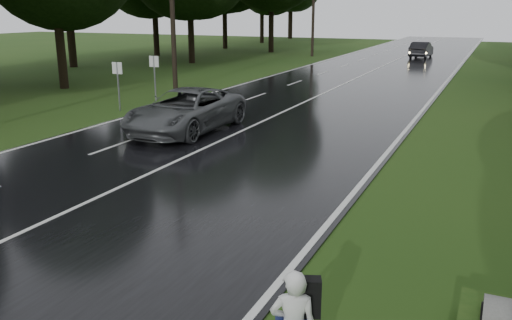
{
  "coord_description": "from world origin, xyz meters",
  "views": [
    {
      "loc": [
        8.89,
        -6.33,
        4.63
      ],
      "look_at": [
        3.76,
        5.02,
        1.1
      ],
      "focal_mm": 37.59,
      "sensor_mm": 36.0,
      "label": 1
    }
  ],
  "objects": [
    {
      "name": "utility_pole_mid",
      "position": [
        -8.5,
        20.55,
        0.0
      ],
      "size": [
        1.8,
        0.28,
        10.32
      ],
      "primitive_type": null,
      "color": "black",
      "rests_on": "ground"
    },
    {
      "name": "tree_left_e",
      "position": [
        -16.0,
        34.97,
        0.0
      ],
      "size": [
        9.27,
        9.27,
        14.49
      ],
      "primitive_type": null,
      "color": "black",
      "rests_on": "ground"
    },
    {
      "name": "utility_pole_far",
      "position": [
        -8.5,
        45.84,
        0.0
      ],
      "size": [
        1.8,
        0.28,
        9.27
      ],
      "primitive_type": null,
      "color": "black",
      "rests_on": "ground"
    },
    {
      "name": "tree_left_f",
      "position": [
        -14.26,
        48.88,
        0.0
      ],
      "size": [
        11.0,
        11.0,
        17.19
      ],
      "primitive_type": null,
      "color": "black",
      "rests_on": "ground"
    },
    {
      "name": "tree_left_d",
      "position": [
        -14.91,
        18.28,
        0.0
      ],
      "size": [
        8.62,
        8.62,
        13.46
      ],
      "primitive_type": null,
      "color": "black",
      "rests_on": "ground"
    },
    {
      "name": "road_sign_b",
      "position": [
        -7.2,
        16.64,
        0.0
      ],
      "size": [
        0.55,
        0.1,
        2.31
      ],
      "primitive_type": null,
      "color": "white",
      "rests_on": "ground"
    },
    {
      "name": "lane_center",
      "position": [
        0.0,
        20.0,
        0.04
      ],
      "size": [
        0.12,
        140.0,
        0.01
      ],
      "primitive_type": "cube",
      "color": "silver",
      "rests_on": "road"
    },
    {
      "name": "grey_car",
      "position": [
        -1.95,
        11.08,
        0.85
      ],
      "size": [
        2.69,
        5.84,
        1.62
      ],
      "primitive_type": "imported",
      "rotation": [
        0.0,
        0.0,
        0.0
      ],
      "color": "#484B4C",
      "rests_on": "road"
    },
    {
      "name": "road",
      "position": [
        0.0,
        20.0,
        0.02
      ],
      "size": [
        12.0,
        140.0,
        0.04
      ],
      "primitive_type": "cube",
      "color": "black",
      "rests_on": "ground"
    },
    {
      "name": "road_sign_a",
      "position": [
        -7.2,
        13.7,
        0.0
      ],
      "size": [
        0.54,
        0.1,
        2.26
      ],
      "primitive_type": null,
      "color": "white",
      "rests_on": "ground"
    },
    {
      "name": "far_car",
      "position": [
        1.74,
        48.42,
        0.79
      ],
      "size": [
        1.79,
        4.64,
        1.51
      ],
      "primitive_type": "imported",
      "rotation": [
        0.0,
        0.0,
        3.1
      ],
      "color": "black",
      "rests_on": "road"
    }
  ]
}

